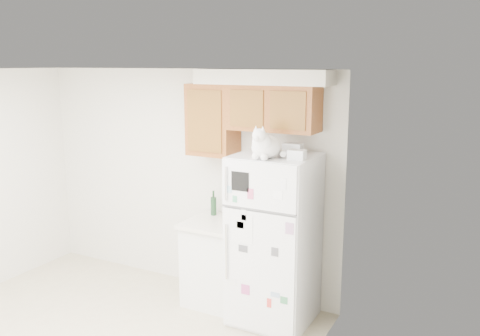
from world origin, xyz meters
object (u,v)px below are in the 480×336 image
Objects in this scene: refrigerator at (274,240)px; base_counter at (218,262)px; storage_box_back at (293,148)px; bottle_green at (214,203)px; bottle_amber at (230,205)px; storage_box_front at (297,155)px; cat at (265,146)px.

refrigerator is 1.85× the size of base_counter.
storage_box_back reaches higher than base_counter.
storage_box_back is 0.66× the size of bottle_green.
refrigerator is at bearing -16.77° from bottle_amber.
base_counter is at bearing -177.84° from storage_box_back.
bottle_amber is at bearing -14.99° from bottle_green.
storage_box_back reaches higher than bottle_green.
refrigerator reaches higher than bottle_green.
storage_box_back is at bearing -1.19° from bottle_amber.
bottle_amber is (0.10, 0.10, 0.62)m from base_counter.
refrigerator is at bearing 152.75° from storage_box_front.
bottle_green reaches higher than base_counter.
storage_box_front reaches higher than base_counter.
bottle_green is (-1.10, 0.37, -0.69)m from storage_box_front.
refrigerator reaches higher than bottle_amber.
bottle_green is 0.84× the size of bottle_amber.
cat is 1.66× the size of bottle_green.
storage_box_back is 0.97m from bottle_amber.
cat is (-0.01, -0.21, 0.97)m from refrigerator.
bottle_green is at bearing 163.75° from refrigerator.
base_counter is 2.02× the size of cat.
bottle_green is at bearing 151.25° from cat.
cat is 1.01m from bottle_amber.
cat is at bearing -22.58° from base_counter.
refrigerator is 11.33× the size of storage_box_front.
storage_box_front reaches higher than bottle_green.
storage_box_front is at bearing -25.08° from refrigerator.
storage_box_front is at bearing 16.47° from cat.
bottle_green is at bearing 159.34° from storage_box_front.
storage_box_front is 0.46× the size of bottle_amber.
cat reaches higher than bottle_green.
storage_box_back is 0.33m from storage_box_front.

